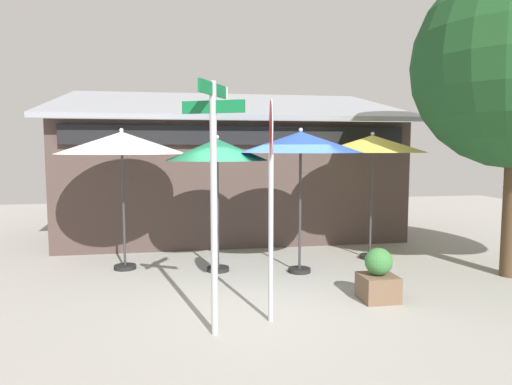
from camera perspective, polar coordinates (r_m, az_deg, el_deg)
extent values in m
cube|color=#9E9B93|center=(7.92, 1.46, -12.81)|extent=(28.00, 28.00, 0.10)
cube|color=#473833|center=(13.32, -3.35, 1.64)|extent=(8.71, 4.55, 3.08)
cube|color=#999EA8|center=(13.20, -3.32, 10.79)|extent=(9.21, 5.16, 1.16)
cube|color=black|center=(10.99, -1.97, 7.04)|extent=(8.11, 0.16, 0.44)
cylinder|color=#A8AAB2|center=(5.96, -5.19, -2.26)|extent=(0.09, 0.09, 3.27)
cube|color=#116B38|center=(5.95, -5.33, 12.55)|extent=(0.41, 0.76, 0.16)
cube|color=#116B38|center=(5.93, -5.31, 10.44)|extent=(0.76, 0.41, 0.16)
cube|color=white|center=(6.37, -3.72, 12.10)|extent=(0.06, 0.07, 0.16)
cylinder|color=#A8AAB2|center=(6.48, 1.83, -5.71)|extent=(0.07, 0.07, 2.36)
cylinder|color=white|center=(6.36, 1.87, 7.85)|extent=(0.14, 0.80, 0.81)
cylinder|color=red|center=(6.36, 1.87, 7.85)|extent=(0.15, 0.76, 0.76)
cylinder|color=black|center=(9.85, -15.78, -8.80)|extent=(0.44, 0.44, 0.08)
cylinder|color=#333335|center=(9.63, -15.96, -2.18)|extent=(0.05, 0.05, 2.37)
cone|color=white|center=(9.55, -16.17, 5.88)|extent=(2.55, 2.55, 0.43)
sphere|color=silver|center=(9.56, -16.21, 7.36)|extent=(0.08, 0.08, 0.08)
cylinder|color=black|center=(9.37, -4.69, -9.35)|extent=(0.44, 0.44, 0.08)
cylinder|color=#333335|center=(9.15, -4.74, -2.77)|extent=(0.05, 0.05, 2.25)
cone|color=#1E724C|center=(9.05, -4.81, 5.28)|extent=(1.98, 1.98, 0.42)
sphere|color=silver|center=(9.06, -4.82, 6.79)|extent=(0.08, 0.08, 0.08)
cylinder|color=black|center=(9.29, 5.36, -9.48)|extent=(0.44, 0.44, 0.08)
cylinder|color=#333335|center=(9.06, 5.43, -2.38)|extent=(0.05, 0.05, 2.40)
cone|color=#2D56B7|center=(8.98, 5.51, 6.19)|extent=(2.37, 2.37, 0.40)
sphere|color=silver|center=(8.98, 5.52, 7.66)|extent=(0.08, 0.08, 0.08)
cylinder|color=black|center=(10.66, 13.79, -7.65)|extent=(0.44, 0.44, 0.08)
cylinder|color=#333335|center=(10.46, 13.94, -1.47)|extent=(0.05, 0.05, 2.39)
cone|color=#EAD14C|center=(10.39, 14.11, 5.83)|extent=(2.31, 2.31, 0.37)
sphere|color=silver|center=(10.39, 14.14, 7.01)|extent=(0.08, 0.08, 0.08)
cube|color=brown|center=(7.84, 14.75, -11.24)|extent=(0.56, 0.56, 0.41)
sphere|color=#387538|center=(7.73, 14.83, -8.21)|extent=(0.44, 0.44, 0.44)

